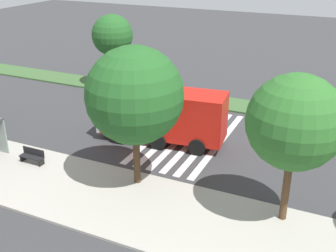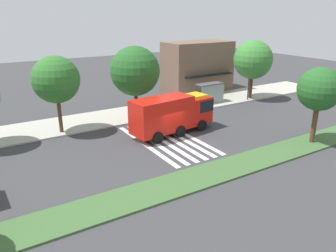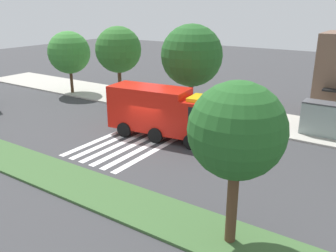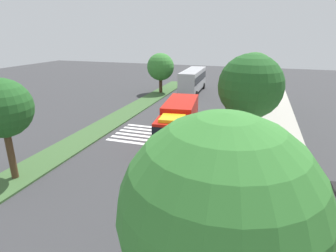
% 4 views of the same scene
% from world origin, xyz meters
% --- Properties ---
extents(ground_plane, '(120.00, 120.00, 0.00)m').
position_xyz_m(ground_plane, '(0.00, 0.00, 0.00)').
color(ground_plane, '#38383A').
extents(sidewalk, '(60.00, 5.99, 0.14)m').
position_xyz_m(sidewalk, '(0.00, 8.92, 0.07)').
color(sidewalk, '#ADA89E').
rests_on(sidewalk, ground_plane).
extents(median_strip, '(60.00, 3.00, 0.14)m').
position_xyz_m(median_strip, '(0.00, -7.42, 0.07)').
color(median_strip, '#3D6033').
rests_on(median_strip, ground_plane).
extents(crosswalk, '(4.95, 10.66, 0.01)m').
position_xyz_m(crosswalk, '(-0.63, 0.00, 0.01)').
color(crosswalk, silver).
rests_on(crosswalk, ground_plane).
extents(fire_truck, '(8.85, 3.58, 3.68)m').
position_xyz_m(fire_truck, '(0.92, 1.33, 2.04)').
color(fire_truck, red).
rests_on(fire_truck, ground_plane).
extents(parked_car_mid, '(4.58, 2.22, 1.71)m').
position_xyz_m(parked_car_mid, '(30.40, 4.73, 0.88)').
color(parked_car_mid, silver).
rests_on(parked_car_mid, ground_plane).
extents(bus_stop_shelter, '(3.50, 1.40, 2.46)m').
position_xyz_m(bus_stop_shelter, '(10.59, 7.69, 1.89)').
color(bus_stop_shelter, '#4C4C51').
rests_on(bus_stop_shelter, sidewalk).
extents(bench_near_shelter, '(1.60, 0.50, 0.90)m').
position_xyz_m(bench_near_shelter, '(6.59, 7.65, 0.59)').
color(bench_near_shelter, black).
rests_on(bench_near_shelter, sidewalk).
extents(street_lamp, '(0.36, 0.36, 5.41)m').
position_xyz_m(street_lamp, '(15.83, 6.52, 3.38)').
color(street_lamp, '#2D2D30').
rests_on(street_lamp, sidewalk).
extents(storefront_building, '(9.70, 5.65, 7.15)m').
position_xyz_m(storefront_building, '(13.28, 14.33, 3.57)').
color(storefront_building, brown).
rests_on(storefront_building, ground_plane).
extents(sidewalk_tree_west, '(4.39, 4.39, 7.31)m').
position_xyz_m(sidewalk_tree_west, '(-8.41, 6.92, 5.23)').
color(sidewalk_tree_west, '#513823').
rests_on(sidewalk_tree_west, sidewalk).
extents(sidewalk_tree_center, '(5.18, 5.18, 7.76)m').
position_xyz_m(sidewalk_tree_center, '(-0.33, 6.92, 5.29)').
color(sidewalk_tree_center, '#47301E').
rests_on(sidewalk_tree_center, sidewalk).
extents(sidewalk_tree_east, '(5.02, 5.02, 7.61)m').
position_xyz_m(sidewalk_tree_east, '(16.67, 6.92, 5.23)').
color(sidewalk_tree_east, '#47301E').
rests_on(sidewalk_tree_east, sidewalk).
extents(median_tree_west, '(3.73, 3.73, 6.67)m').
position_xyz_m(median_tree_west, '(9.98, -7.42, 4.91)').
color(median_tree_west, '#513823').
rests_on(median_tree_west, median_strip).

